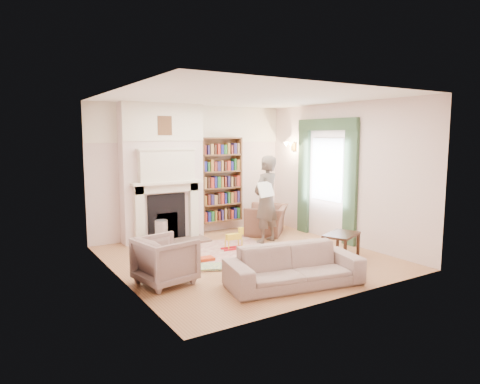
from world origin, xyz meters
TOP-DOWN VIEW (x-y plane):
  - floor at (0.00, 0.00)m, footprint 4.50×4.50m
  - ceiling at (0.00, 0.00)m, footprint 4.50×4.50m
  - wall_back at (0.00, 2.25)m, footprint 4.50×0.00m
  - wall_front at (0.00, -2.25)m, footprint 4.50×0.00m
  - wall_left at (-2.25, 0.00)m, footprint 0.00×4.50m
  - wall_right at (2.25, 0.00)m, footprint 0.00×4.50m
  - fireplace at (-0.75, 2.05)m, footprint 1.70×0.58m
  - bookcase at (0.65, 2.12)m, footprint 1.00×0.24m
  - window at (2.23, 0.40)m, footprint 0.02×0.90m
  - curtain_left at (2.20, -0.30)m, footprint 0.07×0.32m
  - curtain_right at (2.20, 1.10)m, footprint 0.07×0.32m
  - pelmet at (2.19, 0.40)m, footprint 0.09×1.70m
  - wall_sconce at (2.03, 1.50)m, footprint 0.20×0.24m
  - rug at (-0.47, 0.54)m, footprint 2.60×2.13m
  - armchair_reading at (1.38, 1.35)m, footprint 1.28×1.28m
  - armchair_left at (-1.74, -0.49)m, footprint 0.89×0.87m
  - sofa at (-0.19, -1.54)m, footprint 2.07×1.13m
  - man_reading at (0.93, 0.75)m, footprint 0.74×0.61m
  - newspaper at (0.78, 0.55)m, footprint 0.46×0.26m
  - coffee_table at (1.37, -0.91)m, footprint 0.82×0.69m
  - paraffin_heater at (-1.06, 1.40)m, footprint 0.29×0.29m
  - rocking_horse at (0.07, 0.60)m, footprint 0.48×0.22m
  - board_game at (-0.84, -0.20)m, footprint 0.48×0.48m
  - game_box_lid at (-0.73, 0.22)m, footprint 0.31×0.22m
  - comic_annuals at (0.26, -0.28)m, footprint 0.84×0.72m

SIDE VIEW (x-z plane):
  - floor at x=0.00m, z-range 0.00..0.00m
  - rug at x=-0.47m, z-range 0.00..0.01m
  - comic_annuals at x=0.26m, z-range 0.01..0.03m
  - board_game at x=-0.84m, z-range 0.01..0.04m
  - game_box_lid at x=-0.73m, z-range 0.01..0.06m
  - rocking_horse at x=0.07m, z-range 0.00..0.41m
  - coffee_table at x=1.37m, z-range 0.00..0.45m
  - paraffin_heater at x=-1.06m, z-range 0.00..0.55m
  - sofa at x=-0.19m, z-range 0.00..0.57m
  - armchair_reading at x=1.38m, z-range 0.00..0.63m
  - armchair_left at x=-1.74m, z-range 0.00..0.70m
  - man_reading at x=0.93m, z-range 0.00..1.76m
  - newspaper at x=0.78m, z-range 0.97..1.26m
  - bookcase at x=0.65m, z-range 0.25..2.10m
  - curtain_left at x=2.20m, z-range 0.00..2.40m
  - curtain_right at x=2.20m, z-range 0.00..2.40m
  - fireplace at x=-0.75m, z-range -0.01..2.79m
  - wall_back at x=0.00m, z-range -0.85..3.65m
  - wall_front at x=0.00m, z-range -0.85..3.65m
  - wall_left at x=-2.25m, z-range -0.85..3.65m
  - wall_right at x=2.25m, z-range -0.85..3.65m
  - window at x=2.23m, z-range 0.80..2.10m
  - wall_sconce at x=2.03m, z-range 1.78..2.02m
  - pelmet at x=2.19m, z-range 2.26..2.50m
  - ceiling at x=0.00m, z-range 2.80..2.80m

